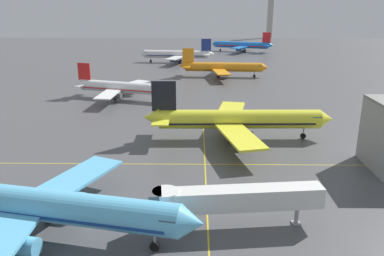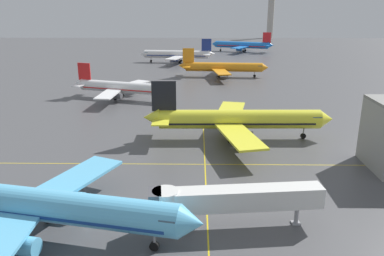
% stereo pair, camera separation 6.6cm
% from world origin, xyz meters
% --- Properties ---
extents(airliner_front_gate, '(39.35, 33.43, 12.30)m').
position_xyz_m(airliner_front_gate, '(-20.15, 13.71, 4.20)').
color(airliner_front_gate, '#5BB7E5').
rests_on(airliner_front_gate, ground).
extents(airliner_second_row, '(39.89, 34.50, 12.43)m').
position_xyz_m(airliner_second_row, '(6.90, 50.49, 4.25)').
color(airliner_second_row, yellow).
rests_on(airliner_second_row, ground).
extents(airliner_third_row, '(32.32, 27.59, 10.24)m').
position_xyz_m(airliner_third_row, '(-24.05, 86.28, 3.50)').
color(airliner_third_row, white).
rests_on(airliner_third_row, ground).
extents(airliner_far_left_stand, '(35.05, 30.18, 10.90)m').
position_xyz_m(airliner_far_left_stand, '(8.26, 123.77, 3.72)').
color(airliner_far_left_stand, orange).
rests_on(airliner_far_left_stand, ground).
extents(airliner_far_right_stand, '(36.74, 31.51, 11.42)m').
position_xyz_m(airliner_far_right_stand, '(-11.23, 161.65, 3.90)').
color(airliner_far_right_stand, white).
rests_on(airliner_far_right_stand, ground).
extents(airliner_distant_taxiway, '(36.12, 30.88, 11.51)m').
position_xyz_m(airliner_distant_taxiway, '(24.80, 205.60, 3.93)').
color(airliner_distant_taxiway, blue).
rests_on(airliner_distant_taxiway, ground).
extents(taxiway_markings, '(168.87, 84.64, 0.01)m').
position_xyz_m(taxiway_markings, '(0.00, 17.24, 0.00)').
color(taxiway_markings, yellow).
rests_on(taxiway_markings, ground).
extents(jet_bridge, '(22.24, 5.15, 5.58)m').
position_xyz_m(jet_bridge, '(2.12, 15.90, 4.06)').
color(jet_bridge, silver).
rests_on(jet_bridge, ground).
extents(control_tower, '(8.82, 8.82, 37.68)m').
position_xyz_m(control_tower, '(57.97, 303.73, 21.87)').
color(control_tower, '#ADA89E').
rests_on(control_tower, ground).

